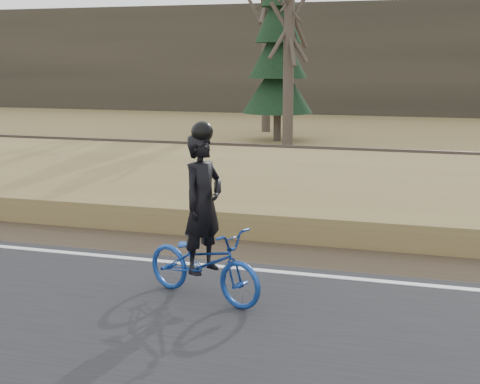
# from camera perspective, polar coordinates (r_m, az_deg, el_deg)

# --- Properties ---
(ground) EXTENTS (120.00, 120.00, 0.00)m
(ground) POSITION_cam_1_polar(r_m,az_deg,el_deg) (9.03, 7.53, -7.95)
(ground) COLOR olive
(ground) RESTS_ON ground
(road) EXTENTS (120.00, 6.00, 0.06)m
(road) POSITION_cam_1_polar(r_m,az_deg,el_deg) (6.74, 4.01, -14.47)
(road) COLOR black
(road) RESTS_ON ground
(edge_line) EXTENTS (120.00, 0.12, 0.01)m
(edge_line) POSITION_cam_1_polar(r_m,az_deg,el_deg) (9.19, 7.74, -7.17)
(edge_line) COLOR silver
(edge_line) RESTS_ON road
(shoulder) EXTENTS (120.00, 1.60, 0.04)m
(shoulder) POSITION_cam_1_polar(r_m,az_deg,el_deg) (10.15, 8.62, -5.68)
(shoulder) COLOR #473A2B
(shoulder) RESTS_ON ground
(embankment) EXTENTS (120.00, 5.00, 0.44)m
(embankment) POSITION_cam_1_polar(r_m,az_deg,el_deg) (12.99, 10.52, -1.11)
(embankment) COLOR olive
(embankment) RESTS_ON ground
(ballast) EXTENTS (120.00, 3.00, 0.45)m
(ballast) POSITION_cam_1_polar(r_m,az_deg,el_deg) (16.71, 11.95, 1.58)
(ballast) COLOR slate
(ballast) RESTS_ON ground
(railroad) EXTENTS (120.00, 2.40, 0.29)m
(railroad) POSITION_cam_1_polar(r_m,az_deg,el_deg) (16.66, 11.99, 2.61)
(railroad) COLOR black
(railroad) RESTS_ON ballast
(treeline_backdrop) EXTENTS (120.00, 4.00, 6.00)m
(treeline_backdrop) POSITION_cam_1_polar(r_m,az_deg,el_deg) (38.46, 14.96, 10.91)
(treeline_backdrop) COLOR #383328
(treeline_backdrop) RESTS_ON ground
(cyclist) EXTENTS (1.84, 1.19, 2.18)m
(cyclist) POSITION_cam_1_polar(r_m,az_deg,el_deg) (8.14, -3.15, -4.41)
(cyclist) COLOR navy
(cyclist) RESTS_ON road
(bare_tree_left) EXTENTS (0.36, 0.36, 6.88)m
(bare_tree_left) POSITION_cam_1_polar(r_m,az_deg,el_deg) (27.96, 2.27, 12.20)
(bare_tree_left) COLOR #483E35
(bare_tree_left) RESTS_ON ground
(bare_tree_near_left) EXTENTS (0.36, 0.36, 6.09)m
(bare_tree_near_left) POSITION_cam_1_polar(r_m,az_deg,el_deg) (22.57, 4.18, 11.42)
(bare_tree_near_left) COLOR #483E35
(bare_tree_near_left) RESTS_ON ground
(conifer) EXTENTS (2.60, 2.60, 6.84)m
(conifer) POSITION_cam_1_polar(r_m,az_deg,el_deg) (24.83, 3.26, 11.85)
(conifer) COLOR #483E35
(conifer) RESTS_ON ground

